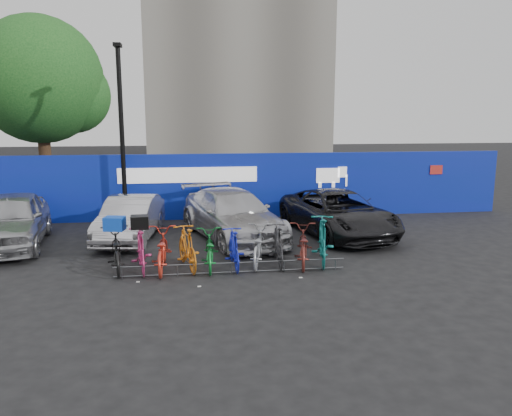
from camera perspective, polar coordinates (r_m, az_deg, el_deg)
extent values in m
plane|color=black|center=(12.79, -3.03, -6.70)|extent=(100.00, 100.00, 0.00)
cube|color=#0B2397|center=(18.38, -4.60, 2.47)|extent=(22.00, 0.15, 2.40)
cube|color=white|center=(18.20, -7.75, 3.76)|extent=(5.00, 0.02, 0.55)
cube|color=white|center=(18.93, 8.23, 3.70)|extent=(1.20, 0.02, 0.90)
cube|color=red|center=(20.51, 19.91, 4.13)|extent=(0.50, 0.02, 0.35)
cylinder|color=#382314|center=(23.05, -22.94, 5.34)|extent=(0.50, 0.50, 4.00)
sphere|color=#154518|center=(23.02, -23.53, 13.28)|extent=(5.20, 5.20, 5.20)
sphere|color=#154518|center=(23.00, -20.27, 12.01)|extent=(3.20, 3.20, 3.20)
cylinder|color=black|center=(17.73, -15.05, 7.69)|extent=(0.16, 0.16, 6.00)
cube|color=black|center=(17.85, -15.55, 17.50)|extent=(0.25, 0.50, 0.12)
cylinder|color=#595B60|center=(12.14, -2.81, -6.29)|extent=(5.60, 0.03, 0.03)
cylinder|color=#595B60|center=(12.21, -2.80, -7.32)|extent=(5.60, 0.03, 0.03)
cylinder|color=#595B60|center=(12.25, -15.10, -7.18)|extent=(0.03, 0.03, 0.28)
cylinder|color=#595B60|center=(12.15, -8.97, -7.09)|extent=(0.03, 0.03, 0.28)
cylinder|color=#595B60|center=(12.18, -2.80, -6.92)|extent=(0.03, 0.03, 0.28)
cylinder|color=#595B60|center=(12.35, 3.26, -6.67)|extent=(0.03, 0.03, 0.28)
cylinder|color=#595B60|center=(12.66, 9.08, -6.36)|extent=(0.03, 0.03, 0.28)
imported|color=#A3A4A8|center=(16.14, -26.25, -1.26)|extent=(2.51, 4.84, 1.57)
imported|color=#AAAAAF|center=(15.80, -14.16, -1.17)|extent=(1.92, 4.16, 1.32)
imported|color=#BCBCC1|center=(15.52, -2.73, -0.76)|extent=(3.52, 5.49, 1.48)
imported|color=black|center=(16.17, 9.34, -0.56)|extent=(3.25, 5.41, 1.41)
imported|color=black|center=(12.84, -15.71, -4.68)|extent=(0.99, 2.02, 1.02)
imported|color=#D83377|center=(12.63, -13.02, -4.66)|extent=(0.78, 1.85, 1.08)
imported|color=red|center=(12.59, -10.74, -4.74)|extent=(0.71, 1.96, 1.02)
imported|color=orange|center=(12.58, -7.87, -4.52)|extent=(0.91, 1.88, 1.09)
imported|color=#127C2D|center=(12.58, -5.38, -4.80)|extent=(0.67, 1.81, 0.94)
imported|color=#151FBA|center=(12.57, -2.55, -4.64)|extent=(0.55, 1.69, 1.00)
imported|color=#96999D|center=(12.85, 0.25, -4.34)|extent=(1.08, 1.97, 0.98)
imported|color=#28282A|center=(12.83, 2.52, -4.23)|extent=(0.57, 1.76, 1.04)
imported|color=maroon|center=(12.87, 5.35, -4.31)|extent=(1.05, 2.00, 1.00)
imported|color=#126D68|center=(13.05, 7.60, -3.63)|extent=(0.99, 2.12, 1.23)
cube|color=blue|center=(12.68, -15.86, -1.73)|extent=(0.53, 0.45, 0.33)
cube|color=black|center=(12.47, -13.15, -1.58)|extent=(0.45, 0.41, 0.31)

